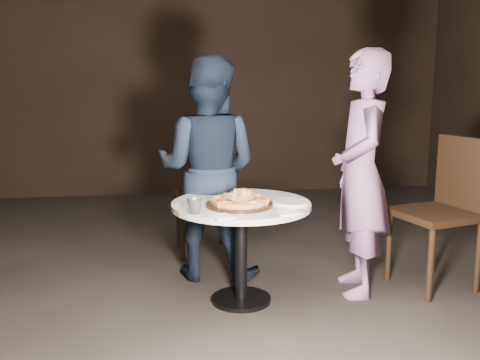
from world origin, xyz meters
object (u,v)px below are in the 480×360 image
object	(u,v)px
chair_far	(204,191)
chair_right	(448,201)
serving_board	(239,204)
water_glass	(195,206)
table	(241,221)
diner_navy	(208,169)
diner_teal	(361,174)
focaccia_pile	(240,199)

from	to	relation	value
chair_far	chair_right	xyz separation A→B (m)	(1.57, -0.83, 0.05)
serving_board	chair_right	bearing A→B (deg)	7.26
water_glass	chair_far	world-z (taller)	chair_far
table	water_glass	xyz separation A→B (m)	(-0.30, -0.23, 0.16)
water_glass	diner_navy	bearing A→B (deg)	79.56
table	diner_teal	size ratio (longest dim) A/B	0.61
focaccia_pile	water_glass	world-z (taller)	focaccia_pile
chair_right	diner_navy	size ratio (longest dim) A/B	0.65
focaccia_pile	diner_teal	xyz separation A→B (m)	(0.81, 0.16, 0.10)
diner_navy	diner_teal	world-z (taller)	diner_teal
water_glass	diner_teal	distance (m)	1.13
serving_board	chair_right	world-z (taller)	chair_right
focaccia_pile	diner_teal	size ratio (longest dim) A/B	0.23
focaccia_pile	chair_far	distance (m)	1.04
water_glass	chair_right	xyz separation A→B (m)	(1.71, 0.32, -0.10)
table	diner_navy	size ratio (longest dim) A/B	0.62
chair_right	diner_navy	distance (m)	1.64
diner_teal	chair_right	bearing A→B (deg)	100.37
diner_navy	diner_teal	size ratio (longest dim) A/B	0.98
focaccia_pile	diner_navy	size ratio (longest dim) A/B	0.23
table	focaccia_pile	bearing A→B (deg)	-103.03
diner_teal	diner_navy	bearing A→B (deg)	-106.82
water_glass	diner_navy	size ratio (longest dim) A/B	0.06
chair_far	diner_teal	world-z (taller)	diner_teal
water_glass	chair_right	bearing A→B (deg)	10.66
diner_navy	diner_teal	distance (m)	1.04
chair_right	diner_teal	distance (m)	0.66
focaccia_pile	table	bearing A→B (deg)	76.97
serving_board	chair_right	xyz separation A→B (m)	(1.44, 0.18, -0.07)
serving_board	chair_far	distance (m)	1.03
table	focaccia_pile	size ratio (longest dim) A/B	2.69
serving_board	focaccia_pile	world-z (taller)	focaccia_pile
water_glass	chair_right	size ratio (longest dim) A/B	0.09
water_glass	focaccia_pile	bearing A→B (deg)	26.42
diner_navy	serving_board	bearing A→B (deg)	123.78
water_glass	diner_teal	world-z (taller)	diner_teal
chair_far	chair_right	world-z (taller)	chair_right
chair_far	table	bearing A→B (deg)	96.96
table	serving_board	distance (m)	0.16
water_glass	table	bearing A→B (deg)	37.90
chair_far	diner_teal	xyz separation A→B (m)	(0.94, -0.86, 0.26)
focaccia_pile	serving_board	bearing A→B (deg)	151.67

